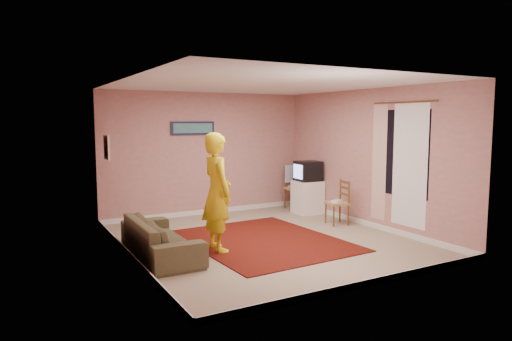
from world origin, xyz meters
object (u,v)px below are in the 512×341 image
crt_tv (308,171)px  chair_b (337,198)px  sofa (161,238)px  person (217,192)px  tv_cabinet (308,197)px  chair_a (296,183)px

crt_tv → chair_b: size_ratio=1.14×
sofa → person: 1.08m
tv_cabinet → chair_a: size_ratio=1.33×
crt_tv → chair_a: (0.04, 0.51, -0.32)m
sofa → chair_b: bearing=-84.0°
tv_cabinet → crt_tv: crt_tv is taller
crt_tv → chair_a: crt_tv is taller
chair_b → sofa: 3.65m
tv_cabinet → chair_a: chair_a is taller
chair_a → person: size_ratio=0.29×
crt_tv → chair_b: bearing=-92.0°
tv_cabinet → crt_tv: (-0.01, 0.00, 0.57)m
chair_a → chair_b: chair_a is taller
chair_b → crt_tv: bearing=-175.0°
chair_a → person: 3.66m
chair_a → person: person is taller
chair_a → sofa: 4.31m
chair_a → sofa: (-3.79, -2.02, -0.32)m
tv_cabinet → person: (-2.89, -1.66, 0.56)m
chair_a → tv_cabinet: bearing=-90.0°
tv_cabinet → crt_tv: bearing=176.2°
tv_cabinet → chair_b: chair_b is taller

